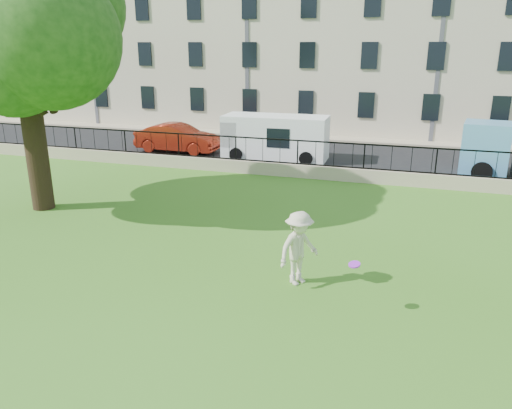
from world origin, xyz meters
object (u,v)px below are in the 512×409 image
(frisbee, at_px, (354,264))
(man, at_px, (299,248))
(white_van, at_px, (275,137))
(tree, at_px, (17,20))
(red_sedan, at_px, (178,138))

(frisbee, bearing_deg, man, 145.63)
(white_van, bearing_deg, frisbee, -69.86)
(tree, distance_m, frisbee, 13.96)
(tree, relative_size, frisbee, 37.02)
(red_sedan, bearing_deg, man, -142.40)
(frisbee, bearing_deg, white_van, 111.85)
(frisbee, xyz_separation_m, red_sedan, (-11.74, 14.96, -0.39))
(man, xyz_separation_m, red_sedan, (-10.24, 13.94, -0.17))
(tree, xyz_separation_m, man, (10.63, -3.20, -5.67))
(man, bearing_deg, white_van, 51.00)
(man, distance_m, white_van, 14.65)
(tree, bearing_deg, red_sedan, 87.91)
(man, height_order, frisbee, man)
(man, relative_size, white_van, 0.35)
(tree, xyz_separation_m, red_sedan, (0.39, 10.73, -5.84))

